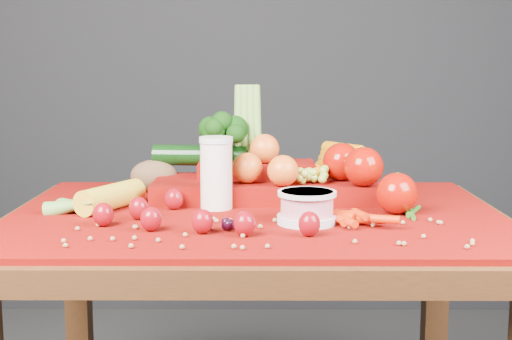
{
  "coord_description": "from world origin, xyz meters",
  "views": [
    {
      "loc": [
        0.01,
        -1.51,
        1.09
      ],
      "look_at": [
        0.0,
        0.02,
        0.85
      ],
      "focal_mm": 50.0,
      "sensor_mm": 36.0,
      "label": 1
    }
  ],
  "objects_px": {
    "table": "(256,259)",
    "milk_glass": "(216,170)",
    "yogurt_bowl": "(307,206)",
    "produce_mound": "(279,173)"
  },
  "relations": [
    {
      "from": "table",
      "to": "yogurt_bowl",
      "type": "xyz_separation_m",
      "value": [
        0.1,
        -0.11,
        0.14
      ]
    },
    {
      "from": "yogurt_bowl",
      "to": "table",
      "type": "bearing_deg",
      "value": 132.63
    },
    {
      "from": "yogurt_bowl",
      "to": "milk_glass",
      "type": "bearing_deg",
      "value": 142.84
    },
    {
      "from": "table",
      "to": "produce_mound",
      "type": "distance_m",
      "value": 0.23
    },
    {
      "from": "table",
      "to": "milk_glass",
      "type": "height_order",
      "value": "milk_glass"
    },
    {
      "from": "milk_glass",
      "to": "produce_mound",
      "type": "xyz_separation_m",
      "value": [
        0.14,
        0.12,
        -0.03
      ]
    },
    {
      "from": "produce_mound",
      "to": "milk_glass",
      "type": "bearing_deg",
      "value": -140.6
    },
    {
      "from": "table",
      "to": "produce_mound",
      "type": "xyz_separation_m",
      "value": [
        0.05,
        0.15,
        0.17
      ]
    },
    {
      "from": "produce_mound",
      "to": "table",
      "type": "bearing_deg",
      "value": -110.11
    },
    {
      "from": "table",
      "to": "produce_mound",
      "type": "height_order",
      "value": "produce_mound"
    }
  ]
}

